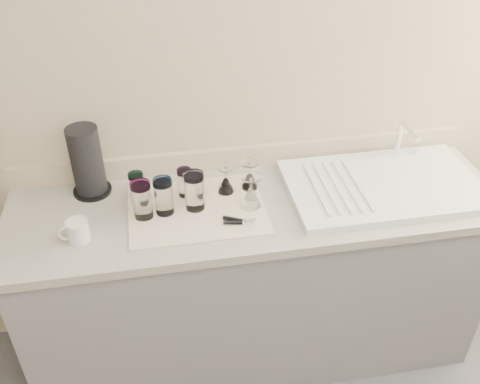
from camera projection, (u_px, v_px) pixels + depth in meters
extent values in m
cube|color=tan|center=(244.00, 94.00, 2.25)|extent=(3.50, 0.04, 2.50)
cube|color=slate|center=(255.00, 283.00, 2.49)|extent=(2.00, 0.60, 0.86)
cube|color=gray|center=(257.00, 206.00, 2.23)|extent=(2.06, 0.62, 0.04)
cube|color=white|center=(383.00, 186.00, 2.28)|extent=(0.82, 0.50, 0.03)
cylinder|color=silver|center=(399.00, 138.00, 2.40)|extent=(0.02, 0.02, 0.18)
cylinder|color=silver|center=(410.00, 131.00, 2.29)|extent=(0.02, 0.16, 0.02)
cylinder|color=silver|center=(376.00, 153.00, 2.43)|extent=(0.03, 0.03, 0.04)
cylinder|color=silver|center=(417.00, 149.00, 2.46)|extent=(0.03, 0.03, 0.04)
cube|color=white|center=(197.00, 209.00, 2.17)|extent=(0.55, 0.42, 0.01)
cylinder|color=white|center=(137.00, 188.00, 2.19)|extent=(0.06, 0.06, 0.11)
cylinder|color=#1A917A|center=(135.00, 176.00, 2.15)|extent=(0.06, 0.06, 0.02)
cylinder|color=white|center=(185.00, 184.00, 2.22)|extent=(0.06, 0.06, 0.11)
cylinder|color=#7F4098|center=(184.00, 172.00, 2.18)|extent=(0.06, 0.06, 0.02)
cylinder|color=white|center=(142.00, 202.00, 2.09)|extent=(0.08, 0.08, 0.14)
cylinder|color=#E919B5|center=(140.00, 185.00, 2.04)|extent=(0.08, 0.08, 0.02)
cylinder|color=white|center=(164.00, 198.00, 2.11)|extent=(0.07, 0.07, 0.14)
cylinder|color=#306EBD|center=(162.00, 182.00, 2.07)|extent=(0.08, 0.08, 0.02)
cylinder|color=white|center=(195.00, 193.00, 2.13)|extent=(0.08, 0.08, 0.14)
cylinder|color=#9F91E3|center=(194.00, 176.00, 2.09)|extent=(0.08, 0.08, 0.02)
cone|color=white|center=(226.00, 185.00, 2.25)|extent=(0.07, 0.07, 0.06)
cylinder|color=white|center=(226.00, 173.00, 2.21)|extent=(0.01, 0.01, 0.05)
cylinder|color=white|center=(226.00, 167.00, 2.20)|extent=(0.07, 0.07, 0.01)
cone|color=white|center=(250.00, 181.00, 2.27)|extent=(0.07, 0.07, 0.07)
cylinder|color=white|center=(250.00, 169.00, 2.24)|extent=(0.01, 0.01, 0.05)
cylinder|color=white|center=(250.00, 163.00, 2.22)|extent=(0.07, 0.07, 0.01)
cone|color=white|center=(251.00, 198.00, 2.16)|extent=(0.08, 0.08, 0.08)
cylinder|color=white|center=(251.00, 184.00, 2.12)|extent=(0.01, 0.01, 0.06)
cylinder|color=white|center=(251.00, 177.00, 2.10)|extent=(0.08, 0.08, 0.01)
cube|color=silver|center=(249.00, 222.00, 2.08)|extent=(0.05, 0.04, 0.02)
cylinder|color=black|center=(236.00, 222.00, 2.08)|extent=(0.10, 0.04, 0.02)
cylinder|color=black|center=(235.00, 220.00, 2.10)|extent=(0.09, 0.06, 0.02)
cylinder|color=silver|center=(78.00, 231.00, 2.00)|extent=(0.10, 0.10, 0.09)
torus|color=silver|center=(66.00, 233.00, 1.99)|extent=(0.07, 0.02, 0.06)
cylinder|color=black|center=(93.00, 190.00, 2.28)|extent=(0.16, 0.16, 0.01)
cylinder|color=black|center=(87.00, 160.00, 2.19)|extent=(0.13, 0.13, 0.29)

